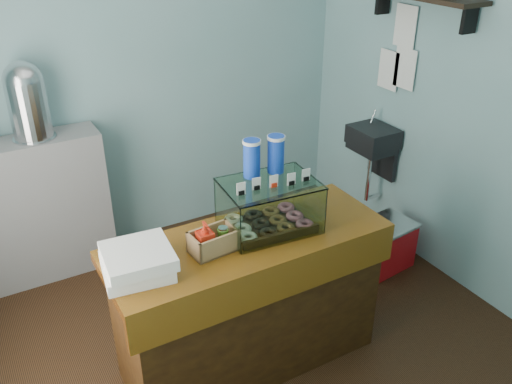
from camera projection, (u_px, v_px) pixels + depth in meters
ground at (231, 333)px, 3.61m from camera, size 3.50×3.50×0.00m
room_shell at (228, 83)px, 2.83m from camera, size 3.54×3.04×2.82m
counter at (249, 301)px, 3.20m from camera, size 1.60×0.60×0.90m
back_shelf at (38, 210)px, 3.97m from camera, size 1.00×0.32×1.10m
display_case at (268, 199)px, 3.04m from camera, size 0.55×0.43×0.50m
condiment_crate at (212, 240)px, 2.85m from camera, size 0.26×0.17×0.19m
pastry_boxes at (137, 261)px, 2.68m from camera, size 0.37×0.38×0.13m
coffee_urn at (27, 99)px, 3.62m from camera, size 0.29×0.29×0.54m
red_cooler at (384, 245)px, 4.21m from camera, size 0.46×0.37×0.38m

